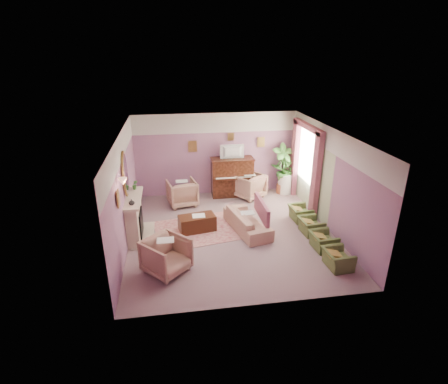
{
  "coord_description": "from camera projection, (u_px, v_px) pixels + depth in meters",
  "views": [
    {
      "loc": [
        -1.5,
        -8.43,
        4.72
      ],
      "look_at": [
        -0.13,
        0.4,
        1.07
      ],
      "focal_mm": 28.0,
      "sensor_mm": 36.0,
      "label": 1
    }
  ],
  "objects": [
    {
      "name": "mantel_vase",
      "position": [
        132.0,
        202.0,
        8.61
      ],
      "size": [
        0.16,
        0.16,
        0.16
      ],
      "primitive_type": "imported",
      "color": "silver",
      "rests_on": "mantel_shelf"
    },
    {
      "name": "hearth",
      "position": [
        144.0,
        235.0,
        9.55
      ],
      "size": [
        0.55,
        1.5,
        0.02
      ],
      "primitive_type": "cube",
      "color": "beige",
      "rests_on": "floor"
    },
    {
      "name": "wall_right",
      "position": [
        330.0,
        180.0,
        9.57
      ],
      "size": [
        0.02,
        6.0,
        2.8
      ],
      "primitive_type": "cube",
      "color": "slate",
      "rests_on": "floor"
    },
    {
      "name": "fireplace_inset",
      "position": [
        139.0,
        223.0,
        9.39
      ],
      "size": [
        0.18,
        0.72,
        0.68
      ],
      "primitive_type": "cube",
      "color": "black",
      "rests_on": "floor"
    },
    {
      "name": "area_rug",
      "position": [
        201.0,
        229.0,
        9.87
      ],
      "size": [
        2.78,
        2.22,
        0.01
      ],
      "primitive_type": "cube",
      "rotation": [
        0.0,
        0.0,
        0.18
      ],
      "color": "#B7716F",
      "rests_on": "floor"
    },
    {
      "name": "fireplace_surround",
      "position": [
        134.0,
        218.0,
        9.32
      ],
      "size": [
        0.3,
        1.4,
        1.1
      ],
      "primitive_type": "cube",
      "color": "beige",
      "rests_on": "floor"
    },
    {
      "name": "sconce_shade",
      "position": [
        123.0,
        182.0,
        7.81
      ],
      "size": [
        0.2,
        0.2,
        0.16
      ],
      "primitive_type": "cone",
      "color": "#EBA17E",
      "rests_on": "wall_left"
    },
    {
      "name": "sofa",
      "position": [
        247.0,
        218.0,
        9.72
      ],
      "size": [
        0.62,
        1.85,
        0.75
      ],
      "primitive_type": "imported",
      "color": "tan",
      "rests_on": "floor"
    },
    {
      "name": "mantel_plant",
      "position": [
        135.0,
        185.0,
        9.55
      ],
      "size": [
        0.16,
        0.16,
        0.28
      ],
      "primitive_type": "imported",
      "color": "#3C7B2F",
      "rests_on": "mantel_shelf"
    },
    {
      "name": "olive_chair_b",
      "position": [
        323.0,
        239.0,
        8.82
      ],
      "size": [
        0.47,
        0.67,
        0.58
      ],
      "primitive_type": "imported",
      "color": "#516431",
      "rests_on": "floor"
    },
    {
      "name": "picture_rail_band",
      "position": [
        216.0,
        123.0,
        11.51
      ],
      "size": [
        5.5,
        0.01,
        0.65
      ],
      "primitive_type": "cube",
      "color": "silver",
      "rests_on": "wall_back"
    },
    {
      "name": "curtain_right",
      "position": [
        295.0,
        158.0,
        11.85
      ],
      "size": [
        0.16,
        0.34,
        2.6
      ],
      "primitive_type": "cube",
      "color": "#8E4457",
      "rests_on": "floor"
    },
    {
      "name": "floral_armchair_front",
      "position": [
        166.0,
        254.0,
        7.85
      ],
      "size": [
        0.88,
        0.88,
        0.92
      ],
      "primitive_type": "imported",
      "color": "tan",
      "rests_on": "floor"
    },
    {
      "name": "ceiling",
      "position": [
        232.0,
        133.0,
        8.65
      ],
      "size": [
        5.5,
        6.0,
        0.01
      ],
      "primitive_type": "cube",
      "color": "beige",
      "rests_on": "wall_back"
    },
    {
      "name": "pelmet",
      "position": [
        308.0,
        127.0,
        10.53
      ],
      "size": [
        0.16,
        2.2,
        0.16
      ],
      "primitive_type": "cube",
      "color": "#8E4457",
      "rests_on": "wall_right"
    },
    {
      "name": "wall_left",
      "position": [
        124.0,
        192.0,
        8.79
      ],
      "size": [
        0.02,
        6.0,
        2.8
      ],
      "primitive_type": "cube",
      "color": "slate",
      "rests_on": "floor"
    },
    {
      "name": "side_table",
      "position": [
        285.0,
        183.0,
        12.29
      ],
      "size": [
        0.52,
        0.52,
        0.7
      ],
      "primitive_type": "cylinder",
      "color": "silver",
      "rests_on": "floor"
    },
    {
      "name": "television",
      "position": [
        233.0,
        151.0,
        11.58
      ],
      "size": [
        0.8,
        0.12,
        0.48
      ],
      "primitive_type": "imported",
      "color": "black",
      "rests_on": "piano"
    },
    {
      "name": "print_left_wall",
      "position": [
        118.0,
        199.0,
        7.58
      ],
      "size": [
        0.03,
        0.28,
        0.36
      ],
      "primitive_type": "cube",
      "color": "#B08942",
      "rests_on": "wall_left"
    },
    {
      "name": "side_plant_big",
      "position": [
        286.0,
        169.0,
        12.09
      ],
      "size": [
        0.3,
        0.3,
        0.34
      ],
      "primitive_type": "imported",
      "color": "#3C7B2F",
      "rests_on": "side_table"
    },
    {
      "name": "piano_keys",
      "position": [
        234.0,
        178.0,
        11.62
      ],
      "size": [
        1.2,
        0.08,
        0.02
      ],
      "primitive_type": "cube",
      "color": "white",
      "rests_on": "piano"
    },
    {
      "name": "mantel_shelf",
      "position": [
        133.0,
        198.0,
        9.11
      ],
      "size": [
        0.4,
        1.55,
        0.07
      ],
      "primitive_type": "cube",
      "color": "beige",
      "rests_on": "fireplace_surround"
    },
    {
      "name": "print_back_left",
      "position": [
        193.0,
        146.0,
        11.65
      ],
      "size": [
        0.3,
        0.03,
        0.38
      ],
      "primitive_type": "cube",
      "color": "#B08942",
      "rests_on": "wall_back"
    },
    {
      "name": "window_blind",
      "position": [
        308.0,
        154.0,
        10.87
      ],
      "size": [
        0.03,
        1.4,
        1.8
      ],
      "primitive_type": "cube",
      "color": "beige",
      "rests_on": "wall_right"
    },
    {
      "name": "floral_armchair_right",
      "position": [
        249.0,
        185.0,
        11.88
      ],
      "size": [
        0.88,
        0.88,
        0.92
      ],
      "primitive_type": "imported",
      "color": "tan",
      "rests_on": "floor"
    },
    {
      "name": "piano_top",
      "position": [
        232.0,
        159.0,
        11.74
      ],
      "size": [
        1.45,
        0.65,
        0.04
      ],
      "primitive_type": "cube",
      "color": "#3A1A0F",
      "rests_on": "piano"
    },
    {
      "name": "stripe_panel",
      "position": [
        310.0,
        176.0,
        10.88
      ],
      "size": [
        0.01,
        3.0,
        2.15
      ],
      "primitive_type": "cube",
      "color": "#B0C095",
      "rests_on": "wall_right"
    },
    {
      "name": "wall_back",
      "position": [
        216.0,
        154.0,
        11.92
      ],
      "size": [
        5.5,
        0.02,
        2.8
      ],
      "primitive_type": "cube",
      "color": "slate",
      "rests_on": "floor"
    },
    {
      "name": "floor",
      "position": [
        231.0,
        232.0,
        9.71
      ],
      "size": [
        5.5,
        6.0,
        0.01
      ],
      "primitive_type": "cube",
      "color": "gray",
      "rests_on": "ground"
    },
    {
      "name": "wall_front",
      "position": [
        259.0,
        244.0,
        6.44
      ],
      "size": [
        5.5,
        0.02,
        2.8
      ],
      "primitive_type": "cube",
      "color": "slate",
      "rests_on": "floor"
    },
    {
      "name": "piano_keyshelf",
      "position": [
        234.0,
        179.0,
        11.64
      ],
      "size": [
        1.3,
        0.12,
        0.06
      ],
      "primitive_type": "cube",
      "color": "#3A1A0F",
      "rests_on": "piano"
    },
    {
      "name": "olive_chair_c",
      "position": [
        311.0,
        224.0,
        9.57
      ],
      "size": [
        0.47,
        0.67,
        0.58
      ],
      "primitive_type": "imported",
      "color": "#516431",
      "rests_on": "floor"
    },
    {
      "name": "coffee_table",
      "position": [
        197.0,
        223.0,
        9.74
      ],
      "size": [
        1.07,
        0.67,
        0.45
      ],
      "primitive_type": "cube",
      "rotation": [
        0.0,
        0.0,
        0.18
      ],
      "color": "#3E1E0E",
      "rests_on": "floor"
    },
    {
      "name": "table_paper",
      "position": [
        199.0,
        216.0,
        9.66
      ],
      "size": [
        0.35,
        0.28,
        0.01
      ],
      "primitive_type": "cube",
      "color": "white",
      "rests_on": "coffee_table"
    },
    {
      "name": "palm_plant",
      "position": [
        283.0,
        164.0,
        12.0
      ],
      "size": [
        0.76,
        0.76,
        1.44
      ],
      "primitive_type": "imported",
      "color": "#3C7B2F",
      "rests_on": "palm_pot"
    },
    {
      "name": "olive_chair_a",
      "position": [
        338.0,
        256.0,
        8.07
      ],
      "size": [
        0.47,
        0.67,
        0.58
      ],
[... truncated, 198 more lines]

